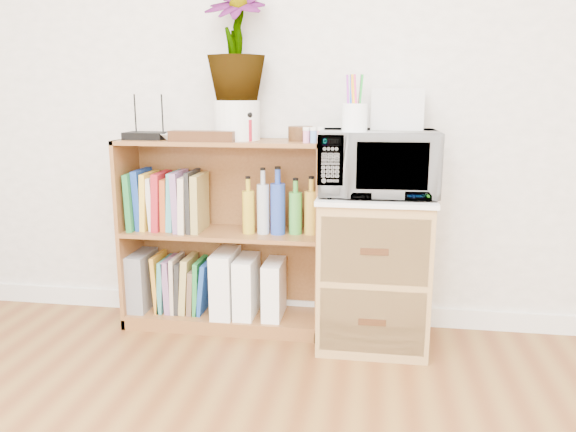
# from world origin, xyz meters

# --- Properties ---
(skirting_board) EXTENTS (4.00, 0.02, 0.10)m
(skirting_board) POSITION_xyz_m (0.00, 2.24, 0.05)
(skirting_board) COLOR white
(skirting_board) RESTS_ON ground
(bookshelf) EXTENTS (1.00, 0.30, 0.95)m
(bookshelf) POSITION_xyz_m (-0.35, 2.10, 0.47)
(bookshelf) COLOR brown
(bookshelf) RESTS_ON ground
(wicker_unit) EXTENTS (0.50, 0.45, 0.70)m
(wicker_unit) POSITION_xyz_m (0.40, 2.02, 0.35)
(wicker_unit) COLOR #9E7542
(wicker_unit) RESTS_ON ground
(microwave) EXTENTS (0.54, 0.37, 0.29)m
(microwave) POSITION_xyz_m (0.40, 2.02, 0.86)
(microwave) COLOR white
(microwave) RESTS_ON wicker_unit
(pen_cup) EXTENTS (0.11, 0.11, 0.12)m
(pen_cup) POSITION_xyz_m (0.30, 1.92, 1.07)
(pen_cup) COLOR white
(pen_cup) RESTS_ON microwave
(small_appliance) EXTENTS (0.23, 0.19, 0.18)m
(small_appliance) POSITION_xyz_m (0.48, 2.11, 1.10)
(small_appliance) COLOR silver
(small_appliance) RESTS_ON microwave
(router) EXTENTS (0.19, 0.13, 0.04)m
(router) POSITION_xyz_m (-0.72, 2.08, 0.97)
(router) COLOR black
(router) RESTS_ON bookshelf
(white_bowl) EXTENTS (0.13, 0.13, 0.03)m
(white_bowl) POSITION_xyz_m (-0.57, 2.07, 0.97)
(white_bowl) COLOR silver
(white_bowl) RESTS_ON bookshelf
(plant_pot) EXTENTS (0.22, 0.22, 0.19)m
(plant_pot) POSITION_xyz_m (-0.27, 2.12, 1.04)
(plant_pot) COLOR white
(plant_pot) RESTS_ON bookshelf
(potted_plant) EXTENTS (0.29, 0.29, 0.51)m
(potted_plant) POSITION_xyz_m (-0.27, 2.12, 1.39)
(potted_plant) COLOR #327C31
(potted_plant) RESTS_ON plant_pot
(trinket_box) EXTENTS (0.31, 0.08, 0.05)m
(trinket_box) POSITION_xyz_m (-0.41, 2.00, 0.97)
(trinket_box) COLOR #3A210F
(trinket_box) RESTS_ON bookshelf
(kokeshi_doll) EXTENTS (0.04, 0.04, 0.10)m
(kokeshi_doll) POSITION_xyz_m (-0.20, 2.06, 1.00)
(kokeshi_doll) COLOR #A81427
(kokeshi_doll) RESTS_ON bookshelf
(wooden_bowl) EXTENTS (0.12, 0.12, 0.07)m
(wooden_bowl) POSITION_xyz_m (0.04, 2.11, 0.98)
(wooden_bowl) COLOR #321C0D
(wooden_bowl) RESTS_ON bookshelf
(paint_jars) EXTENTS (0.12, 0.04, 0.06)m
(paint_jars) POSITION_xyz_m (0.11, 2.01, 0.98)
(paint_jars) COLOR #CB7183
(paint_jars) RESTS_ON bookshelf
(file_box) EXTENTS (0.09, 0.24, 0.30)m
(file_box) POSITION_xyz_m (-0.79, 2.10, 0.22)
(file_box) COLOR slate
(file_box) RESTS_ON bookshelf
(magazine_holder_left) EXTENTS (0.10, 0.26, 0.33)m
(magazine_holder_left) POSITION_xyz_m (-0.34, 2.09, 0.23)
(magazine_holder_left) COLOR white
(magazine_holder_left) RESTS_ON bookshelf
(magazine_holder_mid) EXTENTS (0.09, 0.24, 0.30)m
(magazine_holder_mid) POSITION_xyz_m (-0.23, 2.09, 0.22)
(magazine_holder_mid) COLOR white
(magazine_holder_mid) RESTS_ON bookshelf
(magazine_holder_right) EXTENTS (0.09, 0.23, 0.28)m
(magazine_holder_right) POSITION_xyz_m (-0.09, 2.09, 0.21)
(magazine_holder_right) COLOR white
(magazine_holder_right) RESTS_ON bookshelf
(cookbooks) EXTENTS (0.37, 0.20, 0.30)m
(cookbooks) POSITION_xyz_m (-0.63, 2.10, 0.64)
(cookbooks) COLOR #1E7234
(cookbooks) RESTS_ON bookshelf
(liquor_bottles) EXTENTS (0.44, 0.07, 0.32)m
(liquor_bottles) POSITION_xyz_m (-0.03, 2.10, 0.64)
(liquor_bottles) COLOR gold
(liquor_bottles) RESTS_ON bookshelf
(lower_books) EXTENTS (0.29, 0.19, 0.29)m
(lower_books) POSITION_xyz_m (-0.57, 2.10, 0.21)
(lower_books) COLOR #C68823
(lower_books) RESTS_ON bookshelf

